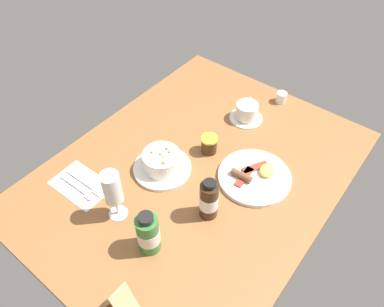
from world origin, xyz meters
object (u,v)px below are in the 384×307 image
(porridge_bowl, at_px, (162,162))
(cutlery_setting, at_px, (82,185))
(wine_glass, at_px, (112,190))
(sauce_bottle_green, at_px, (148,233))
(sauce_bottle_brown, at_px, (209,200))
(menu_card, at_px, (120,300))
(breakfast_plate, at_px, (255,176))
(creamer_jug, at_px, (281,97))
(jam_jar, at_px, (209,144))
(coffee_cup, at_px, (247,112))

(porridge_bowl, height_order, cutlery_setting, porridge_bowl)
(porridge_bowl, relative_size, wine_glass, 1.08)
(wine_glass, bearing_deg, sauce_bottle_green, 81.89)
(cutlery_setting, height_order, sauce_bottle_brown, sauce_bottle_brown)
(wine_glass, relative_size, menu_card, 1.67)
(breakfast_plate, bearing_deg, cutlery_setting, -48.39)
(sauce_bottle_brown, relative_size, menu_card, 1.39)
(sauce_bottle_green, bearing_deg, creamer_jug, -177.99)
(sauce_bottle_green, distance_m, breakfast_plate, 0.41)
(jam_jar, height_order, menu_card, menu_card)
(cutlery_setting, relative_size, wine_glass, 1.07)
(cutlery_setting, xyz_separation_m, jam_jar, (-0.37, 0.23, 0.03))
(wine_glass, bearing_deg, jam_jar, 171.12)
(coffee_cup, bearing_deg, porridge_bowl, -11.57)
(cutlery_setting, bearing_deg, menu_card, 63.58)
(wine_glass, bearing_deg, coffee_cup, 173.60)
(sauce_bottle_green, relative_size, sauce_bottle_brown, 1.01)
(wine_glass, relative_size, jam_jar, 2.81)
(creamer_jug, relative_size, menu_card, 0.46)
(jam_jar, bearing_deg, cutlery_setting, -31.14)
(porridge_bowl, height_order, sauce_bottle_green, sauce_bottle_green)
(breakfast_plate, bearing_deg, menu_card, -3.59)
(porridge_bowl, xyz_separation_m, creamer_jug, (-0.55, 0.13, -0.01))
(coffee_cup, bearing_deg, creamer_jug, 162.19)
(wine_glass, distance_m, sauce_bottle_green, 0.16)
(breakfast_plate, relative_size, menu_card, 2.22)
(breakfast_plate, distance_m, menu_card, 0.56)
(sauce_bottle_brown, bearing_deg, wine_glass, -51.56)
(coffee_cup, xyz_separation_m, wine_glass, (0.60, -0.07, 0.08))
(cutlery_setting, height_order, jam_jar, jam_jar)
(porridge_bowl, xyz_separation_m, menu_card, (0.40, 0.22, 0.02))
(jam_jar, relative_size, sauce_bottle_brown, 0.43)
(coffee_cup, height_order, wine_glass, wine_glass)
(porridge_bowl, relative_size, menu_card, 1.80)
(wine_glass, height_order, breakfast_plate, wine_glass)
(creamer_jug, height_order, breakfast_plate, creamer_jug)
(jam_jar, xyz_separation_m, breakfast_plate, (0.01, 0.19, -0.02))
(wine_glass, distance_m, jam_jar, 0.39)
(cutlery_setting, xyz_separation_m, sauce_bottle_green, (0.02, 0.32, 0.07))
(creamer_jug, bearing_deg, sauce_bottle_brown, 8.41)
(creamer_jug, height_order, menu_card, menu_card)
(wine_glass, distance_m, breakfast_plate, 0.46)
(porridge_bowl, xyz_separation_m, sauce_bottle_green, (0.23, 0.16, 0.03))
(jam_jar, distance_m, menu_card, 0.58)
(creamer_jug, relative_size, jam_jar, 0.78)
(menu_card, bearing_deg, sauce_bottle_brown, -179.65)
(sauce_bottle_green, height_order, menu_card, sauce_bottle_green)
(sauce_bottle_green, distance_m, menu_card, 0.18)
(breakfast_plate, bearing_deg, coffee_cup, -141.93)
(cutlery_setting, xyz_separation_m, sauce_bottle_brown, (-0.17, 0.38, 0.06))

